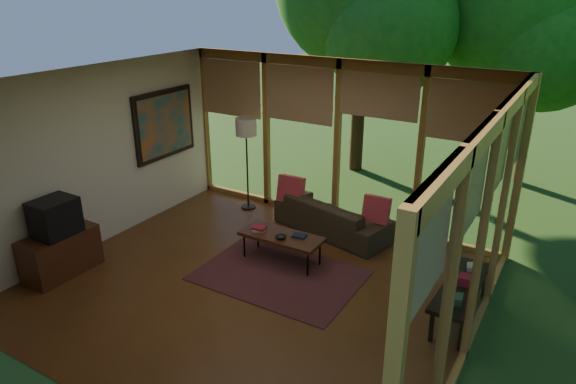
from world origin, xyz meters
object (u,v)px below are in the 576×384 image
Objects in this scene: television at (55,217)px; media_cabinet at (61,253)px; coffee_table at (281,237)px; floor_lamp at (246,132)px; sofa at (333,216)px; side_console at (450,285)px.

media_cabinet is at bearing 180.00° from television.
coffee_table is (2.44, 1.83, -0.46)m from television.
floor_lamp reaches higher than coffee_table.
coffee_table is at bearing 36.64° from media_cabinet.
television is at bearing -143.13° from coffee_table.
television reaches higher than sofa.
floor_lamp is at bearing 73.74° from media_cabinet.
floor_lamp is at bearing 74.07° from television.
media_cabinet is at bearing -160.32° from side_console.
side_console reaches higher than coffee_table.
coffee_table is (1.53, -1.35, -1.01)m from floor_lamp.
sofa is 1.38× the size of side_console.
television is at bearing -105.93° from floor_lamp.
side_console is (2.41, -0.09, 0.02)m from coffee_table.
media_cabinet is 5.17m from side_console.
sofa is 2.57m from side_console.
sofa is 3.52× the size of television.
coffee_table is (-0.21, -1.23, 0.11)m from sofa.
television is (0.02, 0.00, 0.55)m from media_cabinet.
television is (-2.65, -3.06, 0.57)m from sofa.
sofa is 4.06m from media_cabinet.
floor_lamp is at bearing 138.54° from coffee_table.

